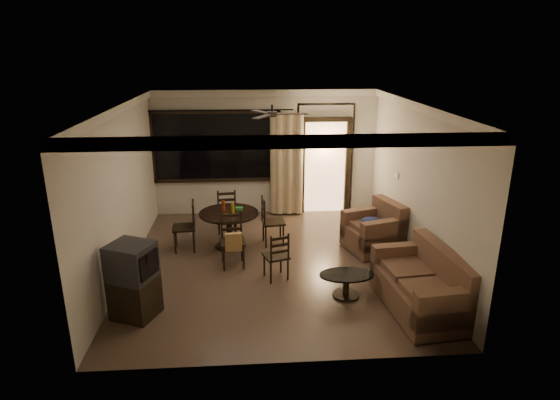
{
  "coord_description": "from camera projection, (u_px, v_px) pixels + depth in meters",
  "views": [
    {
      "loc": [
        -0.41,
        -7.55,
        3.69
      ],
      "look_at": [
        0.14,
        0.2,
        1.13
      ],
      "focal_mm": 30.0,
      "sensor_mm": 36.0,
      "label": 1
    }
  ],
  "objects": [
    {
      "name": "side_chair",
      "position": [
        276.0,
        264.0,
        7.74
      ],
      "size": [
        0.47,
        0.47,
        0.84
      ],
      "rotation": [
        0.0,
        0.0,
        3.47
      ],
      "color": "black",
      "rests_on": "ground"
    },
    {
      "name": "dining_chair_west",
      "position": [
        185.0,
        236.0,
        8.82
      ],
      "size": [
        0.46,
        0.46,
        0.95
      ],
      "rotation": [
        0.0,
        0.0,
        -1.47
      ],
      "color": "black",
      "rests_on": "ground"
    },
    {
      "name": "sofa",
      "position": [
        424.0,
        287.0,
        6.79
      ],
      "size": [
        1.07,
        1.78,
        0.91
      ],
      "rotation": [
        0.0,
        0.0,
        0.1
      ],
      "color": "#492821",
      "rests_on": "ground"
    },
    {
      "name": "dining_chair_north",
      "position": [
        227.0,
        219.0,
        9.7
      ],
      "size": [
        0.46,
        0.46,
        0.95
      ],
      "rotation": [
        0.0,
        0.0,
        3.24
      ],
      "color": "black",
      "rests_on": "ground"
    },
    {
      "name": "room_shell",
      "position": [
        297.0,
        142.0,
        9.48
      ],
      "size": [
        5.5,
        6.7,
        5.5
      ],
      "color": "beige",
      "rests_on": "ground"
    },
    {
      "name": "tv_cabinet",
      "position": [
        133.0,
        280.0,
        6.57
      ],
      "size": [
        0.74,
        0.71,
        1.11
      ],
      "rotation": [
        0.0,
        0.0,
        -0.41
      ],
      "color": "black",
      "rests_on": "ground"
    },
    {
      "name": "ground",
      "position": [
        273.0,
        264.0,
        8.33
      ],
      "size": [
        5.5,
        5.5,
        0.0
      ],
      "primitive_type": "plane",
      "color": "#7F6651",
      "rests_on": "ground"
    },
    {
      "name": "coffee_table",
      "position": [
        346.0,
        281.0,
        7.19
      ],
      "size": [
        0.85,
        0.51,
        0.37
      ],
      "rotation": [
        0.0,
        0.0,
        -0.24
      ],
      "color": "black",
      "rests_on": "ground"
    },
    {
      "name": "dining_chair_east",
      "position": [
        273.0,
        230.0,
        9.1
      ],
      "size": [
        0.46,
        0.46,
        0.95
      ],
      "rotation": [
        0.0,
        0.0,
        1.67
      ],
      "color": "black",
      "rests_on": "ground"
    },
    {
      "name": "armchair",
      "position": [
        375.0,
        231.0,
        8.81
      ],
      "size": [
        1.14,
        1.14,
        0.91
      ],
      "rotation": [
        0.0,
        0.0,
        0.31
      ],
      "color": "#492821",
      "rests_on": "ground"
    },
    {
      "name": "dining_chair_south",
      "position": [
        233.0,
        250.0,
        8.15
      ],
      "size": [
        0.46,
        0.51,
        0.95
      ],
      "rotation": [
        0.0,
        0.0,
        0.1
      ],
      "color": "black",
      "rests_on": "ground"
    },
    {
      "name": "dining_table",
      "position": [
        229.0,
        220.0,
        8.88
      ],
      "size": [
        1.12,
        1.12,
        0.92
      ],
      "rotation": [
        0.0,
        0.0,
        0.1
      ],
      "color": "black",
      "rests_on": "ground"
    }
  ]
}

